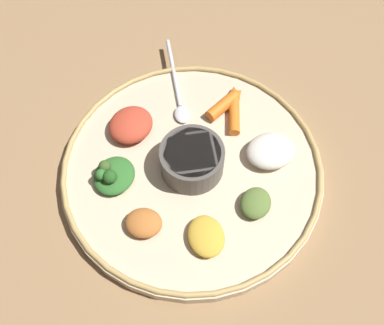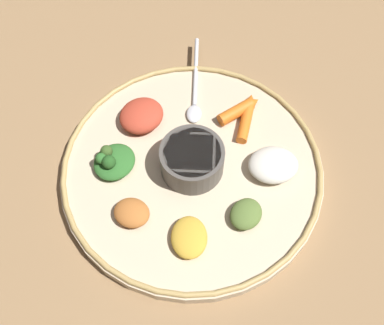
{
  "view_description": "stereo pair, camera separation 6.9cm",
  "coord_description": "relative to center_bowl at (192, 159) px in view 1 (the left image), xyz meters",
  "views": [
    {
      "loc": [
        -0.33,
        -0.08,
        0.63
      ],
      "look_at": [
        0.0,
        0.0,
        0.03
      ],
      "focal_mm": 43.96,
      "sensor_mm": 36.0,
      "label": 1
    },
    {
      "loc": [
        -0.31,
        -0.14,
        0.63
      ],
      "look_at": [
        0.0,
        0.0,
        0.03
      ],
      "focal_mm": 43.96,
      "sensor_mm": 36.0,
      "label": 2
    }
  ],
  "objects": [
    {
      "name": "ground_plane",
      "position": [
        0.0,
        0.0,
        -0.04
      ],
      "size": [
        2.4,
        2.4,
        0.0
      ],
      "primitive_type": "plane",
      "color": "olive"
    },
    {
      "name": "platter",
      "position": [
        0.0,
        0.0,
        -0.03
      ],
      "size": [
        0.39,
        0.39,
        0.02
      ],
      "primitive_type": "cylinder",
      "color": "#C6B293",
      "rests_on": "ground_plane"
    },
    {
      "name": "platter_rim",
      "position": [
        0.0,
        0.0,
        -0.02
      ],
      "size": [
        0.39,
        0.39,
        0.01
      ],
      "primitive_type": "torus",
      "color": "tan",
      "rests_on": "platter"
    },
    {
      "name": "center_bowl",
      "position": [
        0.0,
        0.0,
        0.0
      ],
      "size": [
        0.09,
        0.09,
        0.05
      ],
      "color": "#4C4742",
      "rests_on": "platter"
    },
    {
      "name": "spoon",
      "position": [
        0.13,
        0.05,
        -0.02
      ],
      "size": [
        0.17,
        0.08,
        0.01
      ],
      "color": "silver",
      "rests_on": "platter"
    },
    {
      "name": "greens_pile",
      "position": [
        -0.05,
        0.11,
        -0.01
      ],
      "size": [
        0.07,
        0.07,
        0.04
      ],
      "color": "#2D6628",
      "rests_on": "platter"
    },
    {
      "name": "carrot_near_spoon",
      "position": [
        0.11,
        -0.04,
        -0.02
      ],
      "size": [
        0.09,
        0.03,
        0.02
      ],
      "color": "orange",
      "rests_on": "platter"
    },
    {
      "name": "carrot_outer",
      "position": [
        0.12,
        -0.03,
        -0.01
      ],
      "size": [
        0.07,
        0.06,
        0.02
      ],
      "color": "orange",
      "rests_on": "platter"
    },
    {
      "name": "mound_lentil_yellow",
      "position": [
        -0.11,
        -0.04,
        -0.01
      ],
      "size": [
        0.08,
        0.07,
        0.02
      ],
      "primitive_type": "ellipsoid",
      "rotation": [
        0.0,
        0.0,
        3.62
      ],
      "color": "gold",
      "rests_on": "platter"
    },
    {
      "name": "mound_rice_white",
      "position": [
        0.05,
        -0.11,
        -0.01
      ],
      "size": [
        0.09,
        0.1,
        0.03
      ],
      "primitive_type": "ellipsoid",
      "rotation": [
        0.0,
        0.0,
        5.23
      ],
      "color": "silver",
      "rests_on": "platter"
    },
    {
      "name": "mound_collards",
      "position": [
        -0.04,
        -0.1,
        -0.01
      ],
      "size": [
        0.06,
        0.05,
        0.02
      ],
      "primitive_type": "ellipsoid",
      "rotation": [
        0.0,
        0.0,
        2.98
      ],
      "color": "#567033",
      "rests_on": "platter"
    },
    {
      "name": "mound_chickpea",
      "position": [
        -0.11,
        0.04,
        -0.01
      ],
      "size": [
        0.05,
        0.05,
        0.02
      ],
      "primitive_type": "ellipsoid",
      "rotation": [
        0.0,
        0.0,
        1.6
      ],
      "color": "#B2662D",
      "rests_on": "platter"
    },
    {
      "name": "mound_berbere_red",
      "position": [
        0.04,
        0.11,
        -0.01
      ],
      "size": [
        0.09,
        0.09,
        0.03
      ],
      "primitive_type": "ellipsoid",
      "rotation": [
        0.0,
        0.0,
        2.74
      ],
      "color": "#B73D28",
      "rests_on": "platter"
    }
  ]
}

